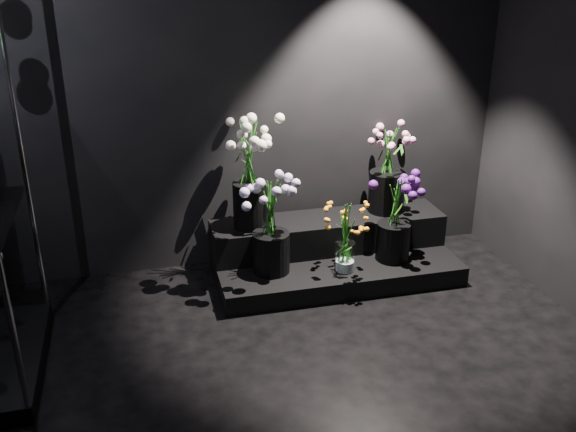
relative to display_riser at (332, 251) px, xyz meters
name	(u,v)px	position (x,y,z in m)	size (l,w,h in m)	color
wall_back	(232,78)	(-0.64, 0.35, 1.24)	(4.00, 4.00, 0.00)	black
display_riser	(332,251)	(0.00, 0.00, 0.00)	(1.74, 0.77, 0.39)	black
bouquet_orange_bells	(346,237)	(0.00, -0.28, 0.24)	(0.33, 0.33, 0.50)	white
bouquet_lilac	(271,220)	(-0.50, -0.17, 0.37)	(0.42, 0.42, 0.68)	black
bouquet_purple	(395,216)	(0.40, -0.19, 0.32)	(0.32, 0.32, 0.62)	black
bouquet_cream_roses	(249,166)	(-0.59, 0.09, 0.68)	(0.45, 0.45, 0.78)	black
bouquet_pink_roses	(388,164)	(0.46, 0.13, 0.60)	(0.46, 0.46, 0.67)	black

